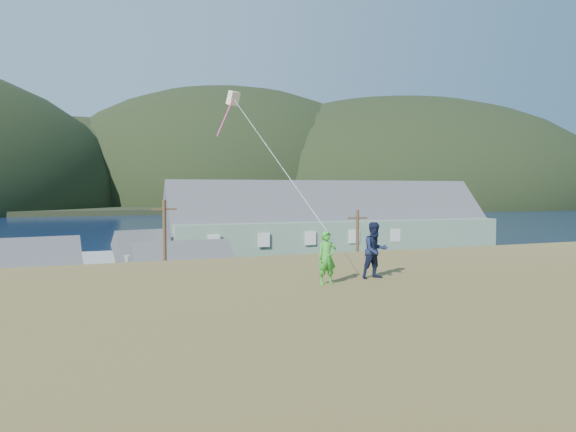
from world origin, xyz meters
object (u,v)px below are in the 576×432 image
Objects in this scene: wharf at (110,260)px; shed_palegreen_near at (21,276)px; lodge at (333,231)px; shed_white at (184,277)px; kite_flyer_green at (327,258)px; shed_palegreen_far at (162,256)px; kite_flyer_navy at (375,250)px.

wharf is 25.58m from shed_palegreen_near.
lodge reaches higher than shed_palegreen_near.
shed_palegreen_near is 1.19× the size of shed_white.
wharf is 29.78m from shed_white.
kite_flyer_green is (12.66, -34.68, 5.35)m from shed_palegreen_near.
shed_white reaches higher than wharf.
shed_white is (5.57, -29.18, 2.10)m from wharf.
shed_palegreen_far is 7.11× the size of kite_flyer_green.
wharf is at bearing 94.07° from kite_flyer_navy.
shed_palegreen_far is 45.22m from kite_flyer_green.
lodge is at bearing 25.96° from shed_white.
shed_palegreen_far is 6.30× the size of kite_flyer_navy.
kite_flyer_navy is (14.46, -34.28, 5.45)m from shed_palegreen_near.
lodge is 24.61× the size of kite_flyer_green.
wharf is at bearing 95.81° from shed_palegreen_far.
kite_flyer_navy is (1.51, -29.49, 5.51)m from shed_white.
shed_palegreen_far is at bearing 87.66° from shed_white.
shed_palegreen_far is (-0.28, 15.01, -0.02)m from shed_white.
lodge is 19.58m from shed_palegreen_far.
kite_flyer_navy reaches higher than wharf.
shed_white is 30.04m from kite_flyer_navy.
kite_flyer_green is at bearing -114.12° from lodge.
lodge is 44.66m from kite_flyer_green.
shed_palegreen_far is 44.88m from kite_flyer_navy.
kite_flyer_navy reaches higher than shed_white.
kite_flyer_navy is at bearing -102.36° from shed_palegreen_far.
kite_flyer_green is 0.89× the size of kite_flyer_navy.
lodge reaches higher than kite_flyer_navy.
shed_white is at bearing -149.66° from lodge.
wharf is 30.92m from lodge.
kite_flyer_green is (5.28, -59.08, 7.52)m from wharf.
kite_flyer_green is (-18.90, -40.36, 2.90)m from lodge.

